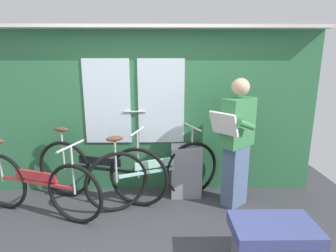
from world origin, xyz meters
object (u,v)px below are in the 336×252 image
object	(u,v)px
bicycle_near_door	(100,171)
bicycle_leaning_behind	(156,174)
trash_bin_by_wall	(186,171)
bench_seat_corner	(272,245)
bicycle_by_pole	(36,185)
passenger_reading_newspaper	(237,141)

from	to	relation	value
bicycle_near_door	bicycle_leaning_behind	distance (m)	0.71
trash_bin_by_wall	bench_seat_corner	xyz separation A→B (m)	(0.63, -1.37, -0.10)
bicycle_by_pole	bench_seat_corner	bearing A→B (deg)	-1.82
bicycle_leaning_behind	passenger_reading_newspaper	bearing A→B (deg)	-24.74
bench_seat_corner	bicycle_near_door	bearing A→B (deg)	144.69
bicycle_leaning_behind	bicycle_by_pole	world-z (taller)	bicycle_leaning_behind
bench_seat_corner	bicycle_by_pole	bearing A→B (deg)	159.31
passenger_reading_newspaper	trash_bin_by_wall	bearing A→B (deg)	-65.30
trash_bin_by_wall	bench_seat_corner	world-z (taller)	trash_bin_by_wall
bicycle_near_door	trash_bin_by_wall	world-z (taller)	bicycle_near_door
passenger_reading_newspaper	bench_seat_corner	world-z (taller)	passenger_reading_newspaper
bicycle_near_door	bench_seat_corner	distance (m)	2.13
bicycle_near_door	bicycle_by_pole	bearing A→B (deg)	-137.98
bicycle_near_door	bicycle_by_pole	size ratio (longest dim) A/B	1.06
bicycle_leaning_behind	passenger_reading_newspaper	size ratio (longest dim) A/B	1.04
bicycle_leaning_behind	trash_bin_by_wall	bearing A→B (deg)	6.70
bicycle_near_door	trash_bin_by_wall	distance (m)	1.11
passenger_reading_newspaper	bench_seat_corner	size ratio (longest dim) A/B	2.25
bicycle_by_pole	bicycle_leaning_behind	bearing A→B (deg)	29.57
bicycle_leaning_behind	bicycle_by_pole	size ratio (longest dim) A/B	0.99
bicycle_by_pole	trash_bin_by_wall	size ratio (longest dim) A/B	2.40
bicycle_near_door	bicycle_by_pole	distance (m)	0.73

